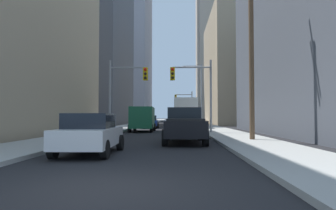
% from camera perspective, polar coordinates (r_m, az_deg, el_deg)
% --- Properties ---
extents(ground_plane, '(400.00, 400.00, 0.00)m').
position_cam_1_polar(ground_plane, '(6.19, -11.69, -15.28)').
color(ground_plane, black).
extents(sidewalk_left, '(3.35, 160.00, 0.15)m').
position_cam_1_polar(sidewalk_left, '(56.26, -4.98, -3.50)').
color(sidewalk_left, '#9E9E99').
rests_on(sidewalk_left, ground).
extents(sidewalk_right, '(3.35, 160.00, 0.15)m').
position_cam_1_polar(sidewalk_right, '(56.01, 5.63, -3.51)').
color(sidewalk_right, '#9E9E99').
rests_on(sidewalk_right, ground).
extents(city_bus, '(2.82, 11.56, 3.40)m').
position_cam_1_polar(city_bus, '(37.47, 3.39, -1.35)').
color(city_bus, silver).
rests_on(city_bus, ground).
extents(pickup_truck_black, '(2.20, 5.41, 1.90)m').
position_cam_1_polar(pickup_truck_black, '(16.31, 3.07, -3.82)').
color(pickup_truck_black, black).
rests_on(pickup_truck_black, ground).
extents(cargo_van_green, '(2.17, 5.27, 2.26)m').
position_cam_1_polar(cargo_van_green, '(28.31, -4.77, -2.39)').
color(cargo_van_green, '#195938').
rests_on(cargo_van_green, ground).
extents(sedan_white, '(1.95, 4.26, 1.52)m').
position_cam_1_polar(sedan_white, '(11.73, -14.38, -5.20)').
color(sedan_white, white).
rests_on(sedan_white, ground).
extents(sedan_beige, '(1.95, 4.23, 1.52)m').
position_cam_1_polar(sedan_beige, '(26.19, 2.68, -3.55)').
color(sedan_beige, '#C6B793').
rests_on(sedan_beige, ground).
extents(sedan_blue, '(1.95, 4.26, 1.52)m').
position_cam_1_polar(sedan_blue, '(35.80, -3.44, -3.17)').
color(sedan_blue, navy).
rests_on(sedan_blue, ground).
extents(traffic_signal_near_left, '(3.19, 0.44, 6.00)m').
position_cam_1_polar(traffic_signal_near_left, '(25.03, -7.87, 3.84)').
color(traffic_signal_near_left, gray).
rests_on(traffic_signal_near_left, ground).
extents(traffic_signal_near_right, '(3.38, 0.44, 6.00)m').
position_cam_1_polar(traffic_signal_near_right, '(24.71, 4.76, 3.92)').
color(traffic_signal_near_right, gray).
rests_on(traffic_signal_near_right, ground).
extents(traffic_signal_far_right, '(3.29, 0.44, 6.00)m').
position_cam_1_polar(traffic_signal_far_right, '(55.65, 3.11, 0.54)').
color(traffic_signal_far_right, gray).
rests_on(traffic_signal_far_right, ground).
extents(utility_pole_right, '(2.20, 0.28, 10.27)m').
position_cam_1_polar(utility_pole_right, '(17.83, 15.37, 10.91)').
color(utility_pole_right, brown).
rests_on(utility_pole_right, ground).
extents(street_lamp_right, '(2.44, 0.32, 7.50)m').
position_cam_1_polar(street_lamp_right, '(35.56, 5.66, 2.92)').
color(street_lamp_right, gray).
rests_on(street_lamp_right, ground).
extents(building_left_mid_office, '(14.97, 20.39, 27.66)m').
position_cam_1_polar(building_left_mid_office, '(56.36, -15.68, 10.66)').
color(building_left_mid_office, '#4C515B').
rests_on(building_left_mid_office, ground).
extents(building_left_far_tower, '(23.84, 24.58, 70.88)m').
position_cam_1_polar(building_left_far_tower, '(102.58, -10.56, 17.26)').
color(building_left_far_tower, '#93939E').
rests_on(building_left_far_tower, ground).
extents(building_right_mid_block, '(14.23, 21.86, 19.31)m').
position_cam_1_polar(building_right_mid_block, '(56.49, 15.00, 6.32)').
color(building_right_mid_block, tan).
rests_on(building_right_mid_block, ground).
extents(building_right_far_highrise, '(21.70, 19.02, 64.21)m').
position_cam_1_polar(building_right_far_highrise, '(103.46, 11.78, 15.16)').
color(building_right_far_highrise, '#B7A893').
rests_on(building_right_far_highrise, ground).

